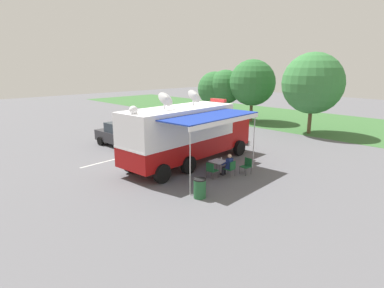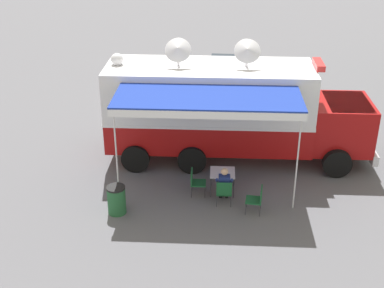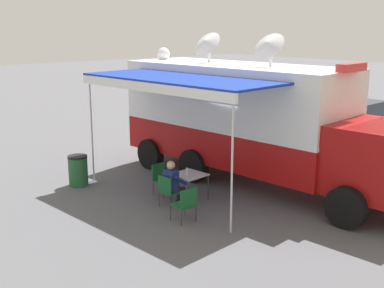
{
  "view_description": "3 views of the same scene",
  "coord_description": "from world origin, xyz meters",
  "px_view_note": "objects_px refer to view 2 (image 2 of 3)",
  "views": [
    {
      "loc": [
        13.87,
        -12.06,
        5.87
      ],
      "look_at": [
        0.78,
        0.31,
        1.46
      ],
      "focal_mm": 30.44,
      "sensor_mm": 36.0,
      "label": 1
    },
    {
      "loc": [
        17.13,
        1.77,
        8.9
      ],
      "look_at": [
        1.9,
        -0.35,
        1.41
      ],
      "focal_mm": 48.58,
      "sensor_mm": 36.0,
      "label": 2
    },
    {
      "loc": [
        10.56,
        10.34,
        4.6
      ],
      "look_at": [
        1.21,
        -0.59,
        1.13
      ],
      "focal_mm": 45.71,
      "sensor_mm": 36.0,
      "label": 3
    }
  ],
  "objects_px": {
    "water_bottle": "(225,171)",
    "seated_responder": "(224,184)",
    "command_truck": "(230,109)",
    "folding_chair_at_table": "(224,191)",
    "folding_chair_beside_table": "(195,180)",
    "folding_table": "(222,174)",
    "car_behind_truck": "(227,77)",
    "trash_bin": "(117,200)",
    "folding_chair_spare_by_truck": "(257,198)"
  },
  "relations": [
    {
      "from": "water_bottle",
      "to": "seated_responder",
      "type": "distance_m",
      "value": 0.51
    },
    {
      "from": "command_truck",
      "to": "folding_chair_at_table",
      "type": "relative_size",
      "value": 11.1
    },
    {
      "from": "folding_chair_at_table",
      "to": "folding_chair_beside_table",
      "type": "bearing_deg",
      "value": -118.1
    },
    {
      "from": "folding_table",
      "to": "folding_chair_at_table",
      "type": "height_order",
      "value": "folding_chair_at_table"
    },
    {
      "from": "folding_table",
      "to": "seated_responder",
      "type": "distance_m",
      "value": 0.62
    },
    {
      "from": "command_truck",
      "to": "folding_table",
      "type": "xyz_separation_m",
      "value": [
        2.47,
        -0.03,
        -1.27
      ]
    },
    {
      "from": "command_truck",
      "to": "car_behind_truck",
      "type": "distance_m",
      "value": 6.77
    },
    {
      "from": "folding_table",
      "to": "trash_bin",
      "type": "height_order",
      "value": "trash_bin"
    },
    {
      "from": "water_bottle",
      "to": "folding_chair_beside_table",
      "type": "height_order",
      "value": "water_bottle"
    },
    {
      "from": "folding_chair_beside_table",
      "to": "folding_chair_spare_by_truck",
      "type": "relative_size",
      "value": 1.0
    },
    {
      "from": "trash_bin",
      "to": "car_behind_truck",
      "type": "bearing_deg",
      "value": 166.89
    },
    {
      "from": "folding_chair_at_table",
      "to": "folding_table",
      "type": "bearing_deg",
      "value": -171.38
    },
    {
      "from": "seated_responder",
      "to": "folding_chair_spare_by_truck",
      "type": "bearing_deg",
      "value": 66.13
    },
    {
      "from": "folding_table",
      "to": "seated_responder",
      "type": "height_order",
      "value": "seated_responder"
    },
    {
      "from": "folding_chair_spare_by_truck",
      "to": "water_bottle",
      "type": "bearing_deg",
      "value": -131.29
    },
    {
      "from": "folding_chair_at_table",
      "to": "trash_bin",
      "type": "relative_size",
      "value": 0.96
    },
    {
      "from": "folding_table",
      "to": "seated_responder",
      "type": "xyz_separation_m",
      "value": [
        0.61,
        0.11,
        -0.02
      ]
    },
    {
      "from": "folding_chair_beside_table",
      "to": "trash_bin",
      "type": "relative_size",
      "value": 0.96
    },
    {
      "from": "car_behind_truck",
      "to": "folding_chair_beside_table",
      "type": "bearing_deg",
      "value": -1.71
    },
    {
      "from": "folding_table",
      "to": "folding_chair_beside_table",
      "type": "relative_size",
      "value": 0.99
    },
    {
      "from": "water_bottle",
      "to": "seated_responder",
      "type": "bearing_deg",
      "value": 2.48
    },
    {
      "from": "folding_table",
      "to": "car_behind_truck",
      "type": "relative_size",
      "value": 0.2
    },
    {
      "from": "folding_chair_beside_table",
      "to": "folding_chair_at_table",
      "type": "bearing_deg",
      "value": 61.9
    },
    {
      "from": "command_truck",
      "to": "car_behind_truck",
      "type": "bearing_deg",
      "value": -174.9
    },
    {
      "from": "folding_chair_spare_by_truck",
      "to": "trash_bin",
      "type": "relative_size",
      "value": 0.96
    },
    {
      "from": "command_truck",
      "to": "folding_table",
      "type": "bearing_deg",
      "value": -0.59
    },
    {
      "from": "folding_chair_beside_table",
      "to": "folding_chair_spare_by_truck",
      "type": "height_order",
      "value": "same"
    },
    {
      "from": "command_truck",
      "to": "folding_chair_spare_by_truck",
      "type": "relative_size",
      "value": 11.1
    },
    {
      "from": "folding_chair_beside_table",
      "to": "seated_responder",
      "type": "bearing_deg",
      "value": 70.93
    },
    {
      "from": "folding_chair_at_table",
      "to": "folding_chair_beside_table",
      "type": "xyz_separation_m",
      "value": [
        -0.52,
        -0.97,
        0.0
      ]
    },
    {
      "from": "water_bottle",
      "to": "folding_chair_at_table",
      "type": "height_order",
      "value": "water_bottle"
    },
    {
      "from": "folding_table",
      "to": "trash_bin",
      "type": "distance_m",
      "value": 3.52
    },
    {
      "from": "folding_table",
      "to": "folding_chair_spare_by_truck",
      "type": "distance_m",
      "value": 1.58
    },
    {
      "from": "folding_chair_at_table",
      "to": "command_truck",
      "type": "bearing_deg",
      "value": -178.32
    },
    {
      "from": "folding_chair_at_table",
      "to": "trash_bin",
      "type": "bearing_deg",
      "value": -74.64
    },
    {
      "from": "folding_chair_beside_table",
      "to": "seated_responder",
      "type": "relative_size",
      "value": 0.7
    },
    {
      "from": "folding_table",
      "to": "folding_chair_spare_by_truck",
      "type": "height_order",
      "value": "folding_chair_spare_by_truck"
    },
    {
      "from": "water_bottle",
      "to": "folding_chair_beside_table",
      "type": "bearing_deg",
      "value": -81.27
    },
    {
      "from": "folding_chair_spare_by_truck",
      "to": "car_behind_truck",
      "type": "xyz_separation_m",
      "value": [
        -10.2,
        -1.72,
        0.37
      ]
    },
    {
      "from": "trash_bin",
      "to": "folding_chair_spare_by_truck",
      "type": "bearing_deg",
      "value": 98.14
    },
    {
      "from": "command_truck",
      "to": "seated_responder",
      "type": "relative_size",
      "value": 7.73
    },
    {
      "from": "command_truck",
      "to": "car_behind_truck",
      "type": "height_order",
      "value": "command_truck"
    },
    {
      "from": "folding_chair_beside_table",
      "to": "trash_bin",
      "type": "bearing_deg",
      "value": -57.97
    },
    {
      "from": "folding_chair_spare_by_truck",
      "to": "trash_bin",
      "type": "height_order",
      "value": "trash_bin"
    },
    {
      "from": "seated_responder",
      "to": "trash_bin",
      "type": "relative_size",
      "value": 1.37
    },
    {
      "from": "folding_chair_at_table",
      "to": "seated_responder",
      "type": "bearing_deg",
      "value": -175.21
    },
    {
      "from": "folding_chair_beside_table",
      "to": "trash_bin",
      "type": "distance_m",
      "value": 2.64
    },
    {
      "from": "water_bottle",
      "to": "seated_responder",
      "type": "height_order",
      "value": "seated_responder"
    },
    {
      "from": "folding_chair_beside_table",
      "to": "trash_bin",
      "type": "height_order",
      "value": "trash_bin"
    },
    {
      "from": "command_truck",
      "to": "folding_chair_spare_by_truck",
      "type": "height_order",
      "value": "command_truck"
    }
  ]
}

